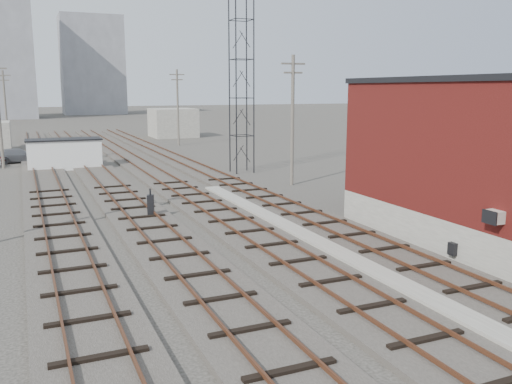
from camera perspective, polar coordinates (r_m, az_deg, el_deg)
ground at (r=66.99m, az=-13.97°, el=4.72°), size 320.00×320.00×0.00m
track_right at (r=47.17m, az=-6.70°, el=2.67°), size 3.20×90.00×0.39m
track_mid_right at (r=46.20m, az=-11.46°, el=2.36°), size 3.20×90.00×0.39m
track_mid_left at (r=45.56m, az=-16.38°, el=2.02°), size 3.20×90.00×0.39m
track_left at (r=45.27m, az=-21.41°, el=1.66°), size 3.20×90.00×0.39m
platform_curb at (r=23.71m, az=6.27°, el=-5.35°), size 0.90×28.00×0.26m
brick_building at (r=25.71m, az=22.43°, el=3.13°), size 6.54×12.20×7.22m
lattice_tower at (r=43.93m, az=-1.54°, el=11.82°), size 1.60×1.60×15.00m
utility_pole_left_c at (r=75.81m, az=-24.88°, el=8.35°), size 1.80×0.24×9.00m
utility_pole_right_a at (r=38.00m, az=3.86°, el=7.89°), size 1.80×0.24×9.00m
utility_pole_right_b at (r=66.11m, az=-8.24°, el=9.02°), size 1.80×0.24×9.00m
apartment_right at (r=157.03m, az=-16.86°, el=12.62°), size 16.00×12.00×26.00m
shed_right at (r=78.46m, az=-8.73°, el=7.21°), size 6.00×6.00×4.00m
switch_stand at (r=28.94m, az=-11.03°, el=-1.38°), size 0.43×0.43×1.48m
site_trailer at (r=48.92m, az=-19.51°, el=3.82°), size 6.16×2.76×2.58m
car_grey at (r=54.81m, az=-23.75°, el=3.54°), size 4.78×2.59×1.32m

